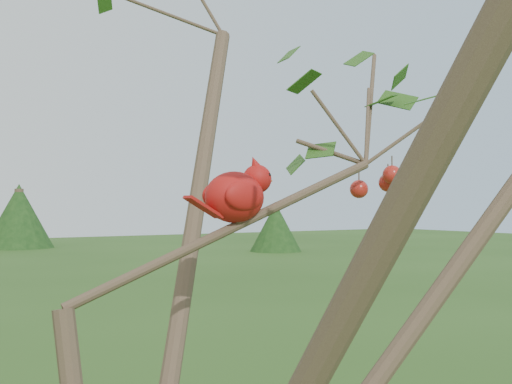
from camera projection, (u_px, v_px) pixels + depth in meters
crabapple_tree at (137, 202)px, 0.97m from camera, size 2.35×2.05×2.95m
cardinal at (237, 194)px, 1.18m from camera, size 0.20×0.11×0.14m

